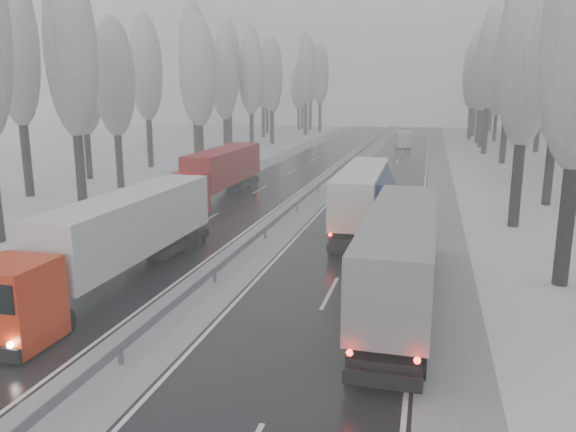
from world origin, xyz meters
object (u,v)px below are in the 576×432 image
at_px(truck_cream_box, 364,191).
at_px(box_truck_distant, 403,139).
at_px(truck_red_white, 120,234).
at_px(truck_red_red, 220,171).
at_px(truck_grey_tarp, 402,247).
at_px(truck_blue_box, 371,191).

relative_size(truck_cream_box, box_truck_distant, 2.21).
bearing_deg(truck_red_white, truck_red_red, 98.42).
relative_size(box_truck_distant, truck_red_red, 0.45).
bearing_deg(truck_red_white, box_truck_distant, 82.51).
bearing_deg(truck_red_red, box_truck_distant, 74.78).
height_order(truck_grey_tarp, truck_cream_box, truck_grey_tarp).
bearing_deg(truck_grey_tarp, box_truck_distant, 93.33).
bearing_deg(truck_red_white, truck_blue_box, 56.52).
bearing_deg(truck_blue_box, truck_red_red, 149.15).
bearing_deg(truck_red_red, truck_red_white, -82.82).
bearing_deg(box_truck_distant, truck_red_white, -104.88).
bearing_deg(truck_cream_box, truck_red_red, 152.24).
relative_size(truck_blue_box, box_truck_distant, 2.11).
bearing_deg(box_truck_distant, truck_red_red, -111.36).
relative_size(truck_grey_tarp, box_truck_distant, 2.28).
bearing_deg(truck_grey_tarp, truck_blue_box, 101.46).
relative_size(truck_cream_box, truck_red_white, 0.99).
height_order(truck_cream_box, truck_red_white, truck_red_white).
xyz_separation_m(box_truck_distant, truck_red_white, (-8.95, -67.72, 1.01)).
distance_m(truck_grey_tarp, truck_blue_box, 14.08).
bearing_deg(truck_red_red, truck_cream_box, -28.23).
distance_m(box_truck_distant, truck_red_red, 49.16).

